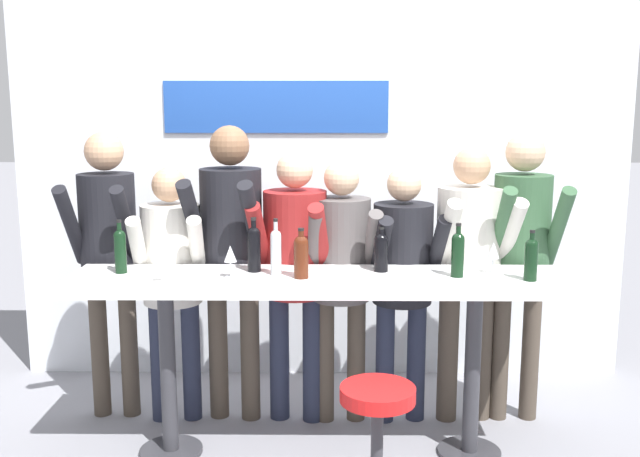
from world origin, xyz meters
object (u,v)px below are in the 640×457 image
at_px(tasting_table, 320,303).
at_px(person_center, 295,258).
at_px(person_far_left, 108,242).
at_px(wine_glass_0, 493,251).
at_px(person_right, 403,268).
at_px(wine_bottle_2, 531,257).
at_px(wine_bottle_0, 301,255).
at_px(wine_bottle_5, 254,247).
at_px(person_left, 172,268).
at_px(wine_glass_1, 230,255).
at_px(bar_stool, 377,431).
at_px(person_far_right, 469,256).
at_px(person_rightmost, 521,244).
at_px(wine_bottle_6, 276,250).
at_px(wine_bottle_4, 120,249).
at_px(wine_bottle_1, 381,250).
at_px(person_center_right, 341,263).
at_px(wine_glass_2, 162,259).
at_px(person_center_left, 231,241).
at_px(wine_bottle_3, 458,252).

height_order(tasting_table, person_center, person_center).
height_order(person_far_left, wine_glass_0, person_far_left).
height_order(person_right, wine_bottle_2, person_right).
height_order(wine_bottle_0, wine_bottle_5, wine_bottle_5).
distance_m(person_left, wine_glass_1, 0.67).
bearing_deg(bar_stool, wine_glass_1, 142.61).
relative_size(wine_bottle_0, wine_bottle_2, 1.00).
height_order(person_far_right, person_rightmost, person_rightmost).
relative_size(tasting_table, wine_bottle_6, 8.77).
relative_size(person_center, wine_bottle_2, 6.21).
bearing_deg(person_left, wine_bottle_4, -123.00).
relative_size(tasting_table, person_center, 1.63).
relative_size(bar_stool, person_left, 0.41).
distance_m(wine_bottle_1, wine_glass_0, 0.62).
xyz_separation_m(person_center_right, wine_bottle_6, (-0.37, -0.42, 0.17)).
bearing_deg(person_far_right, wine_bottle_0, -159.89).
xyz_separation_m(wine_bottle_6, wine_glass_2, (-0.59, -0.17, -0.02)).
bearing_deg(tasting_table, wine_glass_2, -170.56).
distance_m(bar_stool, wine_glass_2, 1.42).
bearing_deg(person_far_right, wine_bottle_4, -175.45).
height_order(person_left, person_center, person_center).
xyz_separation_m(person_center_left, wine_bottle_2, (1.68, -0.56, 0.02)).
bearing_deg(bar_stool, wine_bottle_4, 153.85).
bearing_deg(wine_bottle_4, tasting_table, -3.33).
height_order(person_center_left, person_center_right, person_center_left).
distance_m(person_right, wine_bottle_4, 1.67).
height_order(wine_bottle_3, wine_bottle_4, wine_bottle_4).
relative_size(wine_bottle_6, wine_glass_2, 1.78).
xyz_separation_m(wine_bottle_1, wine_bottle_4, (-1.46, -0.05, 0.02)).
relative_size(wine_bottle_2, wine_bottle_6, 0.87).
height_order(tasting_table, wine_glass_2, wine_glass_2).
xyz_separation_m(wine_bottle_4, wine_bottle_5, (0.74, 0.04, 0.01)).
bearing_deg(person_far_left, wine_bottle_6, -23.76).
xyz_separation_m(person_rightmost, wine_glass_0, (-0.27, -0.40, 0.04)).
bearing_deg(person_center_left, person_center_right, 5.59).
distance_m(person_far_left, wine_bottle_0, 1.33).
xyz_separation_m(wine_bottle_1, wine_bottle_5, (-0.71, -0.01, 0.02)).
relative_size(person_center_left, wine_bottle_2, 6.77).
relative_size(person_left, person_rightmost, 0.88).
distance_m(wine_bottle_5, wine_bottle_6, 0.15).
bearing_deg(wine_bottle_2, wine_bottle_1, 165.44).
bearing_deg(person_center_right, bar_stool, -85.65).
bearing_deg(person_rightmost, bar_stool, -131.10).
distance_m(wine_bottle_2, wine_glass_2, 1.96).
height_order(person_left, wine_glass_2, person_left).
distance_m(wine_bottle_0, wine_bottle_2, 1.23).
distance_m(person_center, wine_glass_0, 1.19).
distance_m(wine_bottle_2, wine_bottle_5, 1.51).
bearing_deg(wine_glass_2, wine_bottle_2, 1.49).
relative_size(person_right, wine_glass_1, 9.09).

